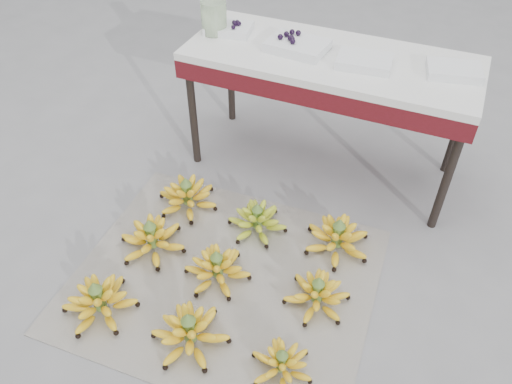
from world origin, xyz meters
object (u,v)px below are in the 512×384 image
at_px(bunch_back_center, 257,221).
at_px(tray_far_right, 454,70).
at_px(bunch_mid_center, 217,269).
at_px(bunch_mid_right, 317,294).
at_px(bunch_back_left, 187,196).
at_px(tray_right, 364,61).
at_px(newspaper_mat, 224,279).
at_px(bunch_back_right, 337,238).
at_px(bunch_front_right, 282,364).
at_px(bunch_mid_left, 152,239).
at_px(tray_far_left, 229,28).
at_px(tray_left, 297,45).
at_px(vendor_table, 330,70).
at_px(glass_jar, 214,17).
at_px(bunch_front_center, 190,332).
at_px(bunch_front_left, 99,301).

distance_m(bunch_back_center, tray_far_right, 1.08).
xyz_separation_m(bunch_mid_center, bunch_mid_right, (0.43, 0.04, -0.00)).
height_order(bunch_back_left, tray_far_right, tray_far_right).
bearing_deg(tray_right, newspaper_mat, -108.84).
bearing_deg(bunch_back_right, bunch_front_right, -108.45).
relative_size(bunch_mid_left, bunch_back_center, 1.27).
xyz_separation_m(bunch_back_right, tray_far_left, (-0.79, 0.58, 0.60)).
relative_size(tray_left, tray_far_right, 1.13).
bearing_deg(tray_left, bunch_mid_center, -90.09).
distance_m(vendor_table, glass_jar, 0.62).
distance_m(bunch_back_left, bunch_back_center, 0.38).
relative_size(bunch_mid_right, bunch_back_right, 0.91).
relative_size(tray_left, tray_right, 1.14).
xyz_separation_m(bunch_front_center, bunch_mid_center, (-0.04, 0.32, -0.00)).
height_order(bunch_mid_left, glass_jar, glass_jar).
bearing_deg(bunch_front_left, bunch_mid_left, 82.74).
bearing_deg(vendor_table, bunch_mid_left, -120.07).
bearing_deg(bunch_mid_right, tray_far_left, 111.65).
bearing_deg(bunch_mid_center, vendor_table, 85.54).
bearing_deg(bunch_front_center, bunch_mid_center, 106.60).
xyz_separation_m(bunch_front_center, bunch_front_right, (0.36, 0.02, -0.01)).
bearing_deg(tray_far_right, bunch_mid_right, -106.73).
bearing_deg(tray_far_left, bunch_mid_right, -48.51).
bearing_deg(bunch_back_right, tray_far_left, 126.41).
relative_size(bunch_mid_left, vendor_table, 0.28).
bearing_deg(newspaper_mat, glass_jar, 116.99).
bearing_deg(tray_right, bunch_mid_center, -110.43).
height_order(bunch_front_left, bunch_mid_center, bunch_front_left).
relative_size(bunch_mid_center, bunch_back_center, 1.02).
height_order(bunch_front_left, bunch_mid_left, bunch_mid_left).
bearing_deg(bunch_mid_center, bunch_mid_left, -179.93).
xyz_separation_m(bunch_back_center, tray_right, (0.28, 0.54, 0.61)).
height_order(tray_left, tray_right, tray_left).
bearing_deg(newspaper_mat, bunch_mid_left, 175.39).
distance_m(bunch_front_center, bunch_back_center, 0.65).
bearing_deg(newspaper_mat, bunch_back_center, 87.35).
relative_size(bunch_back_left, glass_jar, 1.93).
bearing_deg(bunch_front_left, newspaper_mat, 36.38).
height_order(bunch_mid_right, tray_far_left, tray_far_left).
relative_size(bunch_front_center, tray_far_right, 1.32).
height_order(bunch_mid_left, bunch_mid_right, bunch_mid_left).
height_order(bunch_front_left, tray_left, tray_left).
relative_size(bunch_mid_left, glass_jar, 2.44).
bearing_deg(tray_far_left, tray_right, -6.04).
height_order(bunch_front_center, bunch_back_right, bunch_back_right).
xyz_separation_m(bunch_mid_center, tray_far_left, (-0.37, 0.95, 0.60)).
xyz_separation_m(bunch_mid_center, glass_jar, (-0.43, 0.91, 0.66)).
relative_size(bunch_back_right, tray_right, 1.48).
bearing_deg(bunch_back_left, tray_far_left, 94.92).
bearing_deg(newspaper_mat, bunch_back_right, 42.66).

